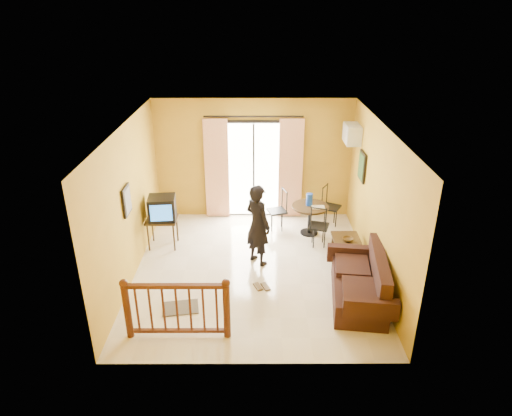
{
  "coord_description": "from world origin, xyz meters",
  "views": [
    {
      "loc": [
        0.03,
        -7.51,
        4.75
      ],
      "look_at": [
        0.05,
        0.2,
        1.22
      ],
      "focal_mm": 32.0,
      "sensor_mm": 36.0,
      "label": 1
    }
  ],
  "objects_px": {
    "television": "(162,208)",
    "sofa": "(362,284)",
    "coffee_table": "(347,248)",
    "dining_table": "(310,212)",
    "standing_person": "(258,225)"
  },
  "relations": [
    {
      "from": "dining_table",
      "to": "sofa",
      "type": "xyz_separation_m",
      "value": [
        0.62,
        -2.5,
        -0.2
      ]
    },
    {
      "from": "television",
      "to": "sofa",
      "type": "distance_m",
      "value": 4.24
    },
    {
      "from": "standing_person",
      "to": "television",
      "type": "bearing_deg",
      "value": 28.24
    },
    {
      "from": "television",
      "to": "coffee_table",
      "type": "distance_m",
      "value": 3.82
    },
    {
      "from": "dining_table",
      "to": "standing_person",
      "type": "distance_m",
      "value": 1.7
    },
    {
      "from": "television",
      "to": "sofa",
      "type": "relative_size",
      "value": 0.3
    },
    {
      "from": "dining_table",
      "to": "standing_person",
      "type": "relative_size",
      "value": 0.49
    },
    {
      "from": "coffee_table",
      "to": "standing_person",
      "type": "height_order",
      "value": "standing_person"
    },
    {
      "from": "dining_table",
      "to": "sofa",
      "type": "height_order",
      "value": "sofa"
    },
    {
      "from": "dining_table",
      "to": "standing_person",
      "type": "xyz_separation_m",
      "value": [
        -1.15,
        -1.22,
        0.29
      ]
    },
    {
      "from": "television",
      "to": "sofa",
      "type": "bearing_deg",
      "value": -33.0
    },
    {
      "from": "coffee_table",
      "to": "sofa",
      "type": "relative_size",
      "value": 0.5
    },
    {
      "from": "dining_table",
      "to": "coffee_table",
      "type": "relative_size",
      "value": 0.83
    },
    {
      "from": "television",
      "to": "standing_person",
      "type": "relative_size",
      "value": 0.36
    },
    {
      "from": "dining_table",
      "to": "coffee_table",
      "type": "bearing_deg",
      "value": -62.72
    }
  ]
}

